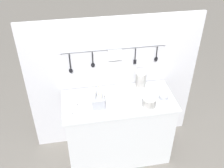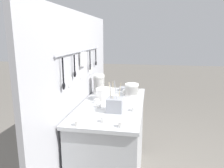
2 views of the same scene
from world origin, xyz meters
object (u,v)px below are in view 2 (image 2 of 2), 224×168
object	(u,v)px
steel_mixing_bowl	(123,89)
cup_beside_plates	(97,101)
cup_mid_row	(116,96)
cup_edge_near	(124,91)
cup_by_caddy	(136,90)
cup_back_left	(121,124)
plate_stack	(105,94)
cutlery_caddy	(115,105)
bowl_stack_tall_left	(99,84)
cup_front_right	(134,109)
cup_centre	(78,123)
cup_back_right	(98,105)
bowl_stack_back_corner	(132,90)
cup_edge_far	(104,119)

from	to	relation	value
steel_mixing_bowl	cup_beside_plates	distance (m)	0.59
cup_mid_row	cup_edge_near	bearing A→B (deg)	-16.81
cup_by_caddy	cup_back_left	bearing A→B (deg)	177.85
plate_stack	cup_by_caddy	xyz separation A→B (m)	(0.41, -0.30, -0.04)
cutlery_caddy	cup_beside_plates	world-z (taller)	cutlery_caddy
bowl_stack_tall_left	steel_mixing_bowl	distance (m)	0.34
cutlery_caddy	cup_front_right	xyz separation A→B (m)	(0.05, -0.16, -0.04)
cup_by_caddy	bowl_stack_tall_left	bearing A→B (deg)	114.72
cup_centre	cup_front_right	bearing A→B (deg)	-44.24
bowl_stack_tall_left	cutlery_caddy	bearing A→B (deg)	-153.74
cup_centre	cup_back_left	distance (m)	0.33
cup_back_right	cup_by_caddy	bearing A→B (deg)	-25.14
bowl_stack_back_corner	cup_back_left	bearing A→B (deg)	179.96
cup_beside_plates	cup_mid_row	bearing A→B (deg)	-36.95
cup_by_caddy	cup_centre	world-z (taller)	same
cup_edge_far	cup_edge_near	size ratio (longest dim) A/B	1.00
cutlery_caddy	cup_back_left	bearing A→B (deg)	-162.65
plate_stack	cup_mid_row	distance (m)	0.14
cutlery_caddy	cup_by_caddy	world-z (taller)	cutlery_caddy
bowl_stack_tall_left	cup_edge_near	size ratio (longest dim) A/B	4.77
cup_beside_plates	cup_edge_far	distance (m)	0.49
cup_back_right	cup_beside_plates	bearing A→B (deg)	20.75
bowl_stack_back_corner	cutlery_caddy	size ratio (longest dim) A/B	0.54
cup_beside_plates	cup_mid_row	xyz separation A→B (m)	(0.22, -0.16, 0.00)
cup_back_right	cup_back_left	world-z (taller)	same
bowl_stack_tall_left	cup_back_right	bearing A→B (deg)	-167.47
steel_mixing_bowl	cup_centre	distance (m)	1.14
cup_back_right	bowl_stack_back_corner	bearing A→B (deg)	-30.04
cup_beside_plates	cup_edge_far	xyz separation A→B (m)	(-0.46, -0.17, 0.00)
cup_back_right	cup_centre	bearing A→B (deg)	173.15
plate_stack	cup_front_right	bearing A→B (deg)	-132.04
cup_centre	steel_mixing_bowl	bearing A→B (deg)	-10.38
cup_front_right	bowl_stack_tall_left	bearing A→B (deg)	40.65
plate_stack	cup_back_left	bearing A→B (deg)	-158.47
bowl_stack_back_corner	cup_edge_near	xyz separation A→B (m)	(0.08, 0.09, -0.05)
bowl_stack_tall_left	cup_back_right	xyz separation A→B (m)	(-0.47, -0.10, -0.09)
cup_edge_far	cup_front_right	world-z (taller)	same
cup_beside_plates	cup_centre	distance (m)	0.56
steel_mixing_bowl	cup_mid_row	size ratio (longest dim) A/B	2.32
cutlery_caddy	cup_edge_near	distance (m)	0.64
bowl_stack_back_corner	plate_stack	distance (m)	0.34
steel_mixing_bowl	cup_centre	size ratio (longest dim) A/B	2.32
cup_edge_far	cup_by_caddy	xyz separation A→B (m)	(1.00, -0.19, 0.00)
bowl_stack_back_corner	cup_edge_far	xyz separation A→B (m)	(-0.81, 0.15, -0.05)
cup_front_right	cup_mid_row	world-z (taller)	same
plate_stack	cup_front_right	size ratio (longest dim) A/B	4.03
bowl_stack_back_corner	cup_back_left	world-z (taller)	bowl_stack_back_corner
cup_back_left	steel_mixing_bowl	bearing A→B (deg)	6.22
cutlery_caddy	cup_beside_plates	xyz separation A→B (m)	(0.21, 0.22, -0.04)
plate_stack	cup_edge_near	world-z (taller)	plate_stack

